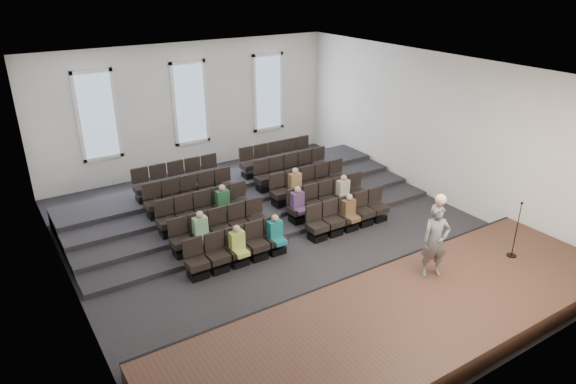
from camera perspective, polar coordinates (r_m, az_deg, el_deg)
name	(u,v)px	position (r m, az deg, el deg)	size (l,w,h in m)	color
ground	(286,237)	(15.59, -0.22, -5.06)	(14.00, 14.00, 0.00)	black
ceiling	(286,70)	(13.91, -0.25, 13.37)	(12.00, 14.00, 0.02)	white
wall_back	(190,108)	(20.59, -10.86, 9.17)	(12.00, 0.04, 5.00)	white
wall_front	(497,274)	(9.94, 22.18, -8.40)	(12.00, 0.04, 5.00)	white
wall_left	(61,209)	(12.66, -23.94, -1.71)	(0.04, 14.00, 5.00)	white
wall_right	(435,127)	(18.34, 16.01, 6.91)	(0.04, 14.00, 5.00)	white
stage	(407,320)	(12.14, 13.13, -13.66)	(11.80, 3.60, 0.50)	#42291C
stage_lip	(357,282)	(13.17, 7.66, -9.93)	(11.80, 0.06, 0.52)	black
risers	(238,196)	(17.99, -5.62, -0.41)	(11.80, 4.80, 0.60)	black
seating_rows	(260,199)	(16.48, -3.08, -0.81)	(6.80, 4.70, 1.67)	black
windows	(190,103)	(20.48, -10.83, 9.68)	(8.44, 0.10, 3.24)	white
audience	(280,209)	(15.47, -0.86, -1.95)	(5.45, 2.64, 1.10)	#ABC04D
speaker	(435,241)	(12.94, 16.06, -5.25)	(0.68, 0.45, 1.87)	#605D5B
mic_stand	(514,240)	(14.69, 23.86, -4.92)	(0.26, 0.26, 1.57)	black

